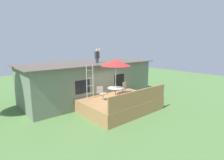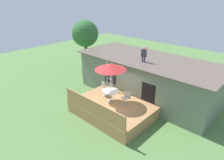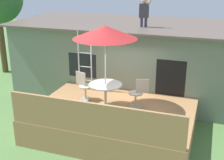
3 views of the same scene
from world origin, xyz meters
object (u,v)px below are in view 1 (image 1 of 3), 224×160
Objects in this scene: step_ladder at (90,82)px; patio_chair_left at (102,93)px; patio_umbrella at (116,63)px; person_figure at (97,55)px; patio_table at (116,90)px; patio_chair_right at (123,89)px.

step_ladder is 2.39× the size of patio_chair_left.
step_ladder reaches higher than patio_chair_left.
step_ladder is (-1.19, 1.15, -1.25)m from patio_umbrella.
person_figure reaches higher than step_ladder.
person_figure reaches higher than patio_chair_left.
patio_table is at bearing -100.80° from person_figure.
patio_chair_right is (0.97, 0.29, -1.89)m from patio_umbrella.
patio_umbrella reaches higher than patio_chair_right.
patio_chair_left is at bearing -69.54° from step_ladder.
patio_chair_right is at bearing 18.90° from patio_chair_left.
person_figure is 1.21× the size of patio_chair_left.
patio_umbrella is 2.14m from patio_chair_right.
person_figure is 1.21× the size of patio_chair_right.
patio_table is 0.41× the size of patio_umbrella.
person_figure is 3.32m from patio_chair_right.
patio_umbrella is at bearing 0.00° from patio_chair_right.
patio_chair_left is 1.85m from patio_chair_right.
person_figure is at bearing 42.04° from step_ladder.
person_figure is 3.56m from patio_chair_left.
patio_chair_left is (-0.88, 0.31, -1.89)m from patio_umbrella.
patio_chair_right reaches higher than patio_table.
person_figure is at bearing 79.20° from patio_umbrella.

